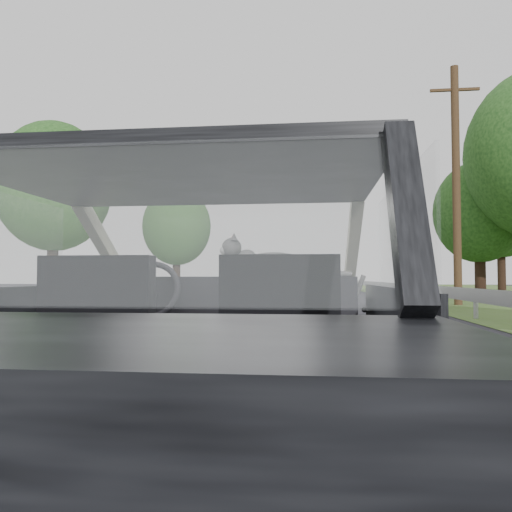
% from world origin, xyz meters
% --- Properties ---
extents(ground, '(140.00, 140.00, 0.00)m').
position_xyz_m(ground, '(0.00, 0.00, 0.00)').
color(ground, black).
rests_on(ground, ground).
extents(subject_car, '(1.80, 4.00, 1.45)m').
position_xyz_m(subject_car, '(0.00, 0.00, 0.72)').
color(subject_car, black).
rests_on(subject_car, ground).
extents(dashboard, '(1.58, 0.45, 0.30)m').
position_xyz_m(dashboard, '(0.00, 0.62, 0.85)').
color(dashboard, black).
rests_on(dashboard, subject_car).
extents(driver_seat, '(0.50, 0.72, 0.42)m').
position_xyz_m(driver_seat, '(-0.40, -0.29, 0.88)').
color(driver_seat, black).
rests_on(driver_seat, subject_car).
extents(passenger_seat, '(0.50, 0.72, 0.42)m').
position_xyz_m(passenger_seat, '(0.40, -0.29, 0.88)').
color(passenger_seat, black).
rests_on(passenger_seat, subject_car).
extents(steering_wheel, '(0.36, 0.36, 0.04)m').
position_xyz_m(steering_wheel, '(-0.40, 0.33, 0.92)').
color(steering_wheel, black).
rests_on(steering_wheel, dashboard).
extents(cat, '(0.62, 0.32, 0.27)m').
position_xyz_m(cat, '(0.30, 0.65, 1.09)').
color(cat, slate).
rests_on(cat, dashboard).
extents(guardrail, '(0.05, 90.00, 0.32)m').
position_xyz_m(guardrail, '(4.30, 10.00, 0.58)').
color(guardrail, '#959595').
rests_on(guardrail, ground).
extents(other_car, '(2.35, 4.96, 1.58)m').
position_xyz_m(other_car, '(-1.50, 20.02, 0.79)').
color(other_car, '#AEAEAE').
rests_on(other_car, ground).
extents(highway_sign, '(0.42, 0.94, 2.41)m').
position_xyz_m(highway_sign, '(5.04, 18.69, 1.20)').
color(highway_sign, '#124319').
rests_on(highway_sign, ground).
extents(utility_pole, '(0.35, 0.35, 8.75)m').
position_xyz_m(utility_pole, '(5.75, 16.20, 4.37)').
color(utility_pole, '#4F371C').
rests_on(utility_pole, ground).
extents(tree_2, '(5.42, 5.42, 6.20)m').
position_xyz_m(tree_2, '(8.21, 21.46, 3.10)').
color(tree_2, black).
rests_on(tree_2, ground).
extents(tree_3, '(7.47, 7.47, 8.70)m').
position_xyz_m(tree_3, '(13.44, 33.40, 4.35)').
color(tree_3, black).
rests_on(tree_3, ground).
extents(tree_5, '(6.68, 6.68, 8.46)m').
position_xyz_m(tree_5, '(-12.16, 20.68, 4.23)').
color(tree_5, black).
rests_on(tree_5, ground).
extents(tree_6, '(4.70, 4.70, 6.52)m').
position_xyz_m(tree_6, '(-8.00, 28.17, 3.26)').
color(tree_6, black).
rests_on(tree_6, ground).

